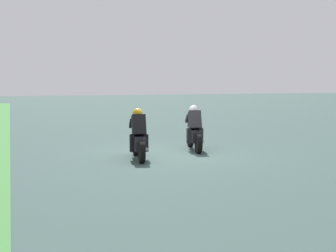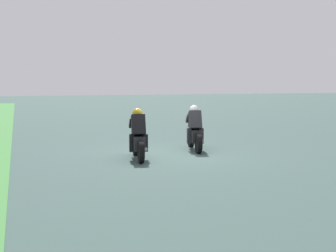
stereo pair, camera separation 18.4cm
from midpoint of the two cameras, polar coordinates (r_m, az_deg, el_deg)
ground_plane at (r=14.13m, az=-0.51°, el=-3.63°), size 120.00×120.00×0.00m
rider_lane_a at (r=14.91m, az=3.04°, el=-0.72°), size 2.03×0.63×1.51m
rider_lane_b at (r=13.21m, az=-4.21°, el=-1.57°), size 2.04×0.59×1.51m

